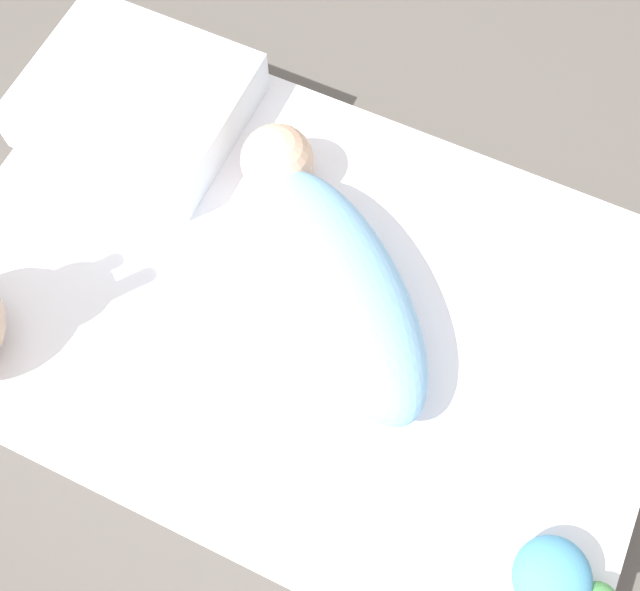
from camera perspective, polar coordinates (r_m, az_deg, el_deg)
name	(u,v)px	position (r m, az deg, el deg)	size (l,w,h in m)	color
ground_plane	(301,335)	(1.47, -1.46, -3.03)	(12.00, 12.00, 0.00)	#514C47
bed_mattress	(300,321)	(1.39, -1.53, -1.92)	(1.28, 0.86, 0.16)	white
swaddled_baby	(333,272)	(1.26, 0.98, 1.80)	(0.53, 0.49, 0.15)	#7FB7E5
pillow	(136,101)	(1.52, -13.83, 14.23)	(0.40, 0.34, 0.10)	white
turtle_plush	(557,580)	(1.23, 17.64, -19.99)	(0.16, 0.12, 0.09)	#4C99C6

